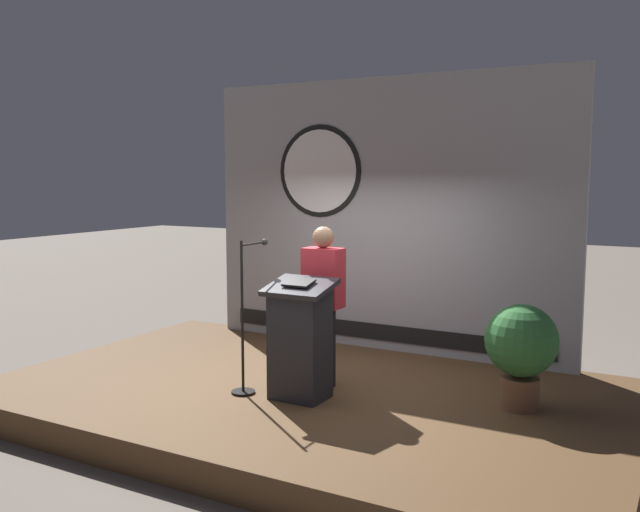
{
  "coord_description": "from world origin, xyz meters",
  "views": [
    {
      "loc": [
        3.48,
        -5.99,
        2.48
      ],
      "look_at": [
        0.11,
        0.05,
        1.67
      ],
      "focal_mm": 38.78,
      "sensor_mm": 36.0,
      "label": 1
    }
  ],
  "objects": [
    {
      "name": "microphone_stand",
      "position": [
        -0.47,
        -0.44,
        0.85
      ],
      "size": [
        0.24,
        0.56,
        1.54
      ],
      "color": "black",
      "rests_on": "stage_platform"
    },
    {
      "name": "stage_platform",
      "position": [
        0.0,
        0.0,
        0.15
      ],
      "size": [
        6.4,
        4.0,
        0.3
      ],
      "primitive_type": "cube",
      "color": "brown",
      "rests_on": "ground"
    },
    {
      "name": "speaker_person",
      "position": [
        0.1,
        0.13,
        1.15
      ],
      "size": [
        0.4,
        0.26,
        1.66
      ],
      "color": "black",
      "rests_on": "stage_platform"
    },
    {
      "name": "potted_plant",
      "position": [
        2.06,
        0.4,
        0.89
      ],
      "size": [
        0.68,
        0.68,
        0.99
      ],
      "color": "brown",
      "rests_on": "stage_platform"
    },
    {
      "name": "banner_display",
      "position": [
        -0.02,
        1.85,
        1.98
      ],
      "size": [
        4.77,
        0.12,
        3.36
      ],
      "color": "#9E9EA3",
      "rests_on": "stage_platform"
    },
    {
      "name": "podium",
      "position": [
        0.11,
        -0.35,
        0.88
      ],
      "size": [
        0.64,
        0.5,
        1.19
      ],
      "color": "#26262B",
      "rests_on": "stage_platform"
    },
    {
      "name": "ground_plane",
      "position": [
        0.0,
        0.0,
        0.0
      ],
      "size": [
        40.0,
        40.0,
        0.0
      ],
      "primitive_type": "plane",
      "color": "#6B6056"
    }
  ]
}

